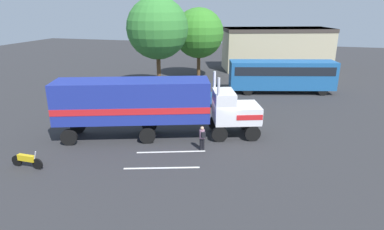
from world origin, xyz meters
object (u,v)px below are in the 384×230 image
semi_truck (149,103)px  parked_car (192,98)px  motorcycle (27,160)px  tree_left (199,33)px  tree_center (157,28)px  parked_bus (282,74)px  person_bystander (202,137)px

semi_truck → parked_car: (0.95, 8.04, -1.72)m
motorcycle → tree_left: (3.52, 26.56, 5.18)m
motorcycle → tree_center: size_ratio=0.21×
parked_car → parked_bus: bearing=43.2°
parked_car → tree_left: size_ratio=0.54×
parked_bus → tree_center: size_ratio=1.14×
semi_truck → parked_bus: (8.80, 15.42, -0.46)m
tree_center → person_bystander: bearing=-59.7°
parked_bus → semi_truck: bearing=-119.7°
person_bystander → tree_center: size_ratio=0.16×
parked_car → semi_truck: bearing=-96.7°
semi_truck → motorcycle: semi_truck is taller
tree_left → tree_center: bearing=-110.3°
motorcycle → parked_bus: bearing=57.3°
person_bystander → parked_car: (-3.16, 9.25, -0.09)m
tree_center → tree_left: bearing=69.7°
semi_truck → tree_left: size_ratio=1.62×
person_bystander → tree_center: 17.54m
motorcycle → tree_center: (0.85, 19.33, 6.17)m
parked_car → tree_left: bearing=101.6°
tree_left → tree_center: size_ratio=0.88×
semi_truck → parked_car: 8.28m
semi_truck → person_bystander: semi_truck is taller
parked_bus → motorcycle: 25.78m
person_bystander → motorcycle: bearing=-151.4°
semi_truck → tree_center: size_ratio=1.43×
person_bystander → parked_car: bearing=108.9°
parked_bus → parked_car: (-7.85, -7.37, -1.26)m
person_bystander → tree_center: tree_center is taller
tree_left → tree_center: (-2.68, -7.23, 0.99)m
semi_truck → person_bystander: (4.11, -1.21, -1.63)m
semi_truck → motorcycle: (-5.10, -6.24, -2.04)m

